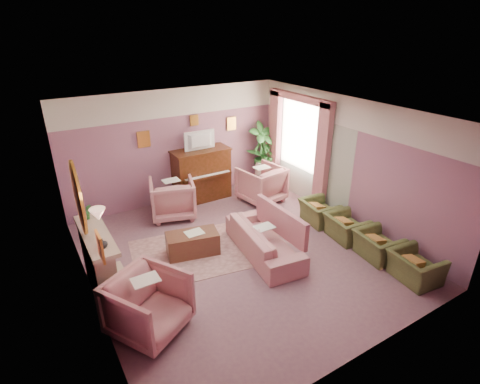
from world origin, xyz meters
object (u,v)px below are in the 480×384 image
coffee_table (193,243)px  sofa (264,235)px  floral_armchair_front (148,302)px  floral_armchair_left (172,196)px  piano (202,175)px  olive_chair_c (346,224)px  olive_chair_d (319,208)px  side_table (264,173)px  olive_chair_a (416,263)px  television (201,139)px  olive_chair_b (378,242)px  floral_armchair_right (261,182)px

coffee_table → sofa: sofa is taller
floral_armchair_front → floral_armchair_left: bearing=62.5°
piano → floral_armchair_left: size_ratio=1.37×
floral_armchair_left → olive_chair_c: bearing=-46.4°
coffee_table → floral_armchair_left: 1.73m
floral_armchair_front → sofa: bearing=17.2°
olive_chair_d → side_table: olive_chair_d is taller
sofa → olive_chair_a: size_ratio=2.54×
sofa → floral_armchair_front: floral_armchair_front is taller
television → olive_chair_a: (1.70, -4.95, -1.25)m
coffee_table → olive_chair_b: 3.59m
television → coffee_table: 2.85m
olive_chair_a → olive_chair_b: same height
television → coffee_table: bearing=-121.1°
piano → floral_armchair_right: piano is taller
floral_armchair_right → olive_chair_b: floral_armchair_right is taller
olive_chair_d → coffee_table: bearing=173.4°
coffee_table → olive_chair_d: bearing=-6.6°
coffee_table → olive_chair_a: (2.99, -2.81, 0.13)m
olive_chair_a → floral_armchair_left: bearing=121.1°
floral_armchair_front → side_table: size_ratio=1.46×
coffee_table → sofa: 1.41m
coffee_table → olive_chair_b: size_ratio=1.23×
floral_armchair_right → sofa: bearing=-123.2°
coffee_table → olive_chair_d: size_ratio=1.23×
coffee_table → side_table: bearing=33.6°
piano → olive_chair_d: piano is taller
floral_armchair_right → olive_chair_b: size_ratio=1.26×
floral_armchair_right → olive_chair_d: 1.71m
television → olive_chair_c: 3.92m
piano → olive_chair_b: piano is taller
floral_armchair_right → side_table: bearing=51.0°
television → olive_chair_d: size_ratio=0.99×
floral_armchair_left → olive_chair_a: floral_armchair_left is taller
piano → olive_chair_a: bearing=-71.2°
coffee_table → olive_chair_c: 3.21m
piano → olive_chair_a: size_ratio=1.72×
floral_armchair_front → side_table: floral_armchair_front is taller
floral_armchair_front → olive_chair_b: size_ratio=1.26×
sofa → side_table: size_ratio=2.94×
sofa → side_table: bearing=55.0°
sofa → olive_chair_b: sofa is taller
sofa → olive_chair_d: sofa is taller
floral_armchair_right → olive_chair_c: (0.47, -2.46, -0.16)m
olive_chair_c → floral_armchair_left: bearing=133.6°
floral_armchair_right → olive_chair_b: 3.32m
floral_armchair_left → floral_armchair_right: same height
piano → sofa: bearing=-91.8°
coffee_table → sofa: (1.20, -0.72, 0.19)m
floral_armchair_right → floral_armchair_front: same height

